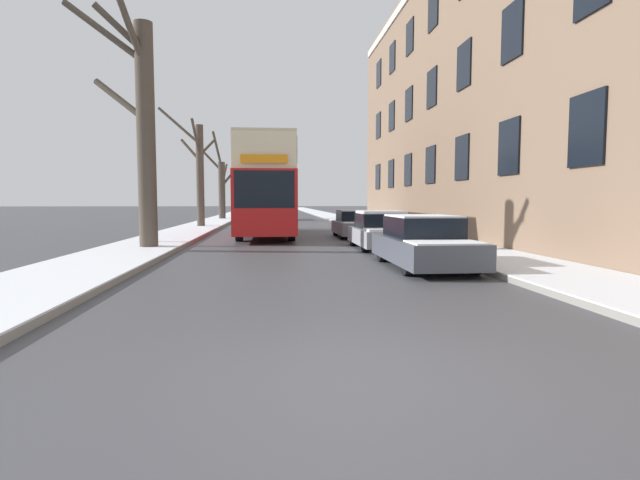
{
  "coord_description": "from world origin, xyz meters",
  "views": [
    {
      "loc": [
        -0.89,
        -4.71,
        1.73
      ],
      "look_at": [
        0.99,
        14.69,
        0.2
      ],
      "focal_mm": 28.0,
      "sensor_mm": 36.0,
      "label": 1
    }
  ],
  "objects_px": {
    "bare_tree_left_0": "(142,127)",
    "double_decker_bus": "(266,184)",
    "parked_car_2": "(354,225)",
    "oncoming_van": "(254,206)",
    "parked_car_0": "(424,243)",
    "bare_tree_left_2": "(222,185)",
    "bare_tree_left_1": "(199,171)",
    "pedestrian_left_sidewalk": "(151,221)",
    "parked_car_1": "(381,231)"
  },
  "relations": [
    {
      "from": "parked_car_2",
      "to": "parked_car_1",
      "type": "bearing_deg",
      "value": -90.0
    },
    {
      "from": "bare_tree_left_1",
      "to": "parked_car_1",
      "type": "distance_m",
      "value": 16.92
    },
    {
      "from": "bare_tree_left_1",
      "to": "parked_car_1",
      "type": "height_order",
      "value": "bare_tree_left_1"
    },
    {
      "from": "parked_car_1",
      "to": "parked_car_0",
      "type": "bearing_deg",
      "value": -90.0
    },
    {
      "from": "bare_tree_left_2",
      "to": "pedestrian_left_sidewalk",
      "type": "bearing_deg",
      "value": -90.46
    },
    {
      "from": "bare_tree_left_0",
      "to": "bare_tree_left_2",
      "type": "xyz_separation_m",
      "value": [
        -0.07,
        27.94,
        -1.13
      ]
    },
    {
      "from": "bare_tree_left_1",
      "to": "pedestrian_left_sidewalk",
      "type": "xyz_separation_m",
      "value": [
        -0.1,
        -12.34,
        -2.63
      ]
    },
    {
      "from": "bare_tree_left_2",
      "to": "oncoming_van",
      "type": "xyz_separation_m",
      "value": [
        2.8,
        0.51,
        -1.85
      ]
    },
    {
      "from": "parked_car_2",
      "to": "oncoming_van",
      "type": "xyz_separation_m",
      "value": [
        -5.56,
        22.67,
        0.66
      ]
    },
    {
      "from": "bare_tree_left_2",
      "to": "parked_car_1",
      "type": "xyz_separation_m",
      "value": [
        8.36,
        -27.92,
        -2.48
      ]
    },
    {
      "from": "bare_tree_left_0",
      "to": "parked_car_2",
      "type": "relative_size",
      "value": 2.06
    },
    {
      "from": "bare_tree_left_2",
      "to": "bare_tree_left_1",
      "type": "bearing_deg",
      "value": -90.44
    },
    {
      "from": "bare_tree_left_0",
      "to": "parked_car_2",
      "type": "distance_m",
      "value": 10.75
    },
    {
      "from": "double_decker_bus",
      "to": "parked_car_2",
      "type": "relative_size",
      "value": 2.7
    },
    {
      "from": "bare_tree_left_1",
      "to": "double_decker_bus",
      "type": "height_order",
      "value": "bare_tree_left_1"
    },
    {
      "from": "parked_car_2",
      "to": "bare_tree_left_0",
      "type": "bearing_deg",
      "value": -145.12
    },
    {
      "from": "bare_tree_left_0",
      "to": "oncoming_van",
      "type": "relative_size",
      "value": 1.49
    },
    {
      "from": "double_decker_bus",
      "to": "oncoming_van",
      "type": "distance_m",
      "value": 21.37
    },
    {
      "from": "double_decker_bus",
      "to": "bare_tree_left_2",
      "type": "bearing_deg",
      "value": 101.33
    },
    {
      "from": "oncoming_van",
      "to": "pedestrian_left_sidewalk",
      "type": "distance_m",
      "value": 26.61
    },
    {
      "from": "bare_tree_left_0",
      "to": "bare_tree_left_1",
      "type": "height_order",
      "value": "bare_tree_left_0"
    },
    {
      "from": "parked_car_1",
      "to": "bare_tree_left_1",
      "type": "bearing_deg",
      "value": 120.56
    },
    {
      "from": "double_decker_bus",
      "to": "bare_tree_left_1",
      "type": "bearing_deg",
      "value": 120.68
    },
    {
      "from": "bare_tree_left_0",
      "to": "parked_car_0",
      "type": "distance_m",
      "value": 10.39
    },
    {
      "from": "parked_car_2",
      "to": "pedestrian_left_sidewalk",
      "type": "bearing_deg",
      "value": -156.25
    },
    {
      "from": "parked_car_0",
      "to": "bare_tree_left_1",
      "type": "bearing_deg",
      "value": 113.51
    },
    {
      "from": "parked_car_0",
      "to": "parked_car_2",
      "type": "bearing_deg",
      "value": 90.0
    },
    {
      "from": "bare_tree_left_2",
      "to": "parked_car_0",
      "type": "bearing_deg",
      "value": -75.8
    },
    {
      "from": "pedestrian_left_sidewalk",
      "to": "parked_car_0",
      "type": "bearing_deg",
      "value": -28.33
    },
    {
      "from": "bare_tree_left_1",
      "to": "parked_car_0",
      "type": "bearing_deg",
      "value": -66.49
    },
    {
      "from": "parked_car_0",
      "to": "parked_car_2",
      "type": "distance_m",
      "value": 10.89
    },
    {
      "from": "parked_car_0",
      "to": "pedestrian_left_sidewalk",
      "type": "height_order",
      "value": "pedestrian_left_sidewalk"
    },
    {
      "from": "bare_tree_left_1",
      "to": "pedestrian_left_sidewalk",
      "type": "height_order",
      "value": "bare_tree_left_1"
    },
    {
      "from": "parked_car_0",
      "to": "oncoming_van",
      "type": "xyz_separation_m",
      "value": [
        -5.56,
        33.56,
        0.63
      ]
    },
    {
      "from": "double_decker_bus",
      "to": "pedestrian_left_sidewalk",
      "type": "xyz_separation_m",
      "value": [
        -4.37,
        -5.15,
        -1.59
      ]
    },
    {
      "from": "bare_tree_left_0",
      "to": "parked_car_0",
      "type": "height_order",
      "value": "bare_tree_left_0"
    },
    {
      "from": "parked_car_1",
      "to": "oncoming_van",
      "type": "bearing_deg",
      "value": 101.07
    },
    {
      "from": "bare_tree_left_2",
      "to": "oncoming_van",
      "type": "relative_size",
      "value": 1.39
    },
    {
      "from": "bare_tree_left_0",
      "to": "parked_car_1",
      "type": "height_order",
      "value": "bare_tree_left_0"
    },
    {
      "from": "bare_tree_left_1",
      "to": "bare_tree_left_2",
      "type": "bearing_deg",
      "value": 89.56
    },
    {
      "from": "double_decker_bus",
      "to": "pedestrian_left_sidewalk",
      "type": "height_order",
      "value": "double_decker_bus"
    },
    {
      "from": "bare_tree_left_2",
      "to": "parked_car_0",
      "type": "relative_size",
      "value": 1.73
    },
    {
      "from": "bare_tree_left_1",
      "to": "parked_car_0",
      "type": "xyz_separation_m",
      "value": [
        8.47,
        -19.46,
        -2.97
      ]
    },
    {
      "from": "double_decker_bus",
      "to": "pedestrian_left_sidewalk",
      "type": "bearing_deg",
      "value": -130.3
    },
    {
      "from": "parked_car_0",
      "to": "oncoming_van",
      "type": "height_order",
      "value": "oncoming_van"
    },
    {
      "from": "parked_car_1",
      "to": "pedestrian_left_sidewalk",
      "type": "relative_size",
      "value": 2.3
    },
    {
      "from": "bare_tree_left_1",
      "to": "parked_car_0",
      "type": "height_order",
      "value": "bare_tree_left_1"
    },
    {
      "from": "double_decker_bus",
      "to": "parked_car_0",
      "type": "distance_m",
      "value": 13.12
    },
    {
      "from": "bare_tree_left_1",
      "to": "oncoming_van",
      "type": "bearing_deg",
      "value": 78.36
    },
    {
      "from": "bare_tree_left_0",
      "to": "double_decker_bus",
      "type": "distance_m",
      "value": 8.42
    }
  ]
}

